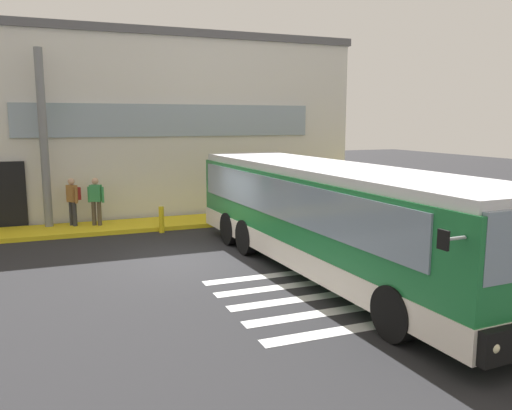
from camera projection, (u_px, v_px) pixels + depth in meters
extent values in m
cube|color=#232326|center=(187.00, 258.00, 14.46)|extent=(80.00, 90.00, 0.02)
cube|color=silver|center=(371.00, 326.00, 9.67)|extent=(4.40, 0.36, 0.01)
cube|color=silver|center=(345.00, 310.00, 10.50)|extent=(4.40, 0.36, 0.01)
cube|color=silver|center=(324.00, 296.00, 11.33)|extent=(4.40, 0.36, 0.01)
cube|color=silver|center=(305.00, 284.00, 12.15)|extent=(4.40, 0.36, 0.01)
cube|color=silver|center=(289.00, 274.00, 12.98)|extent=(4.40, 0.36, 0.01)
cube|color=silver|center=(124.00, 128.00, 24.92)|extent=(17.27, 12.00, 6.91)
cube|color=#56565B|center=(121.00, 50.00, 24.34)|extent=(17.47, 12.20, 0.30)
cube|color=#8C9EAD|center=(172.00, 120.00, 19.68)|extent=(11.27, 0.10, 1.20)
cube|color=yellow|center=(155.00, 224.00, 18.85)|extent=(21.27, 2.00, 0.15)
cylinder|color=slate|center=(44.00, 139.00, 17.61)|extent=(0.28, 0.28, 6.04)
cube|color=#1E7238|center=(331.00, 217.00, 12.83)|extent=(3.07, 11.61, 2.15)
cube|color=silver|center=(330.00, 249.00, 12.96)|extent=(3.11, 11.65, 0.55)
cube|color=silver|center=(332.00, 170.00, 12.64)|extent=(2.96, 11.40, 0.20)
cube|color=gray|center=(367.00, 193.00, 13.54)|extent=(0.51, 10.30, 0.95)
cube|color=gray|center=(278.00, 199.00, 12.50)|extent=(0.51, 10.30, 0.95)
sphere|color=beige|center=(493.00, 347.00, 7.25)|extent=(0.18, 0.18, 0.18)
cylinder|color=#B7B7BF|center=(454.00, 239.00, 7.15)|extent=(0.40, 0.07, 0.05)
cube|color=black|center=(443.00, 240.00, 7.07)|extent=(0.05, 0.20, 0.28)
cylinder|color=black|center=(494.00, 295.00, 9.89)|extent=(0.35, 1.01, 1.00)
cylinder|color=black|center=(395.00, 313.00, 8.94)|extent=(0.35, 1.01, 1.00)
cylinder|color=black|center=(318.00, 230.00, 15.75)|extent=(0.35, 1.01, 1.00)
cylinder|color=black|center=(247.00, 237.00, 14.80)|extent=(0.35, 1.01, 1.00)
cylinder|color=black|center=(297.00, 223.00, 16.92)|extent=(0.35, 1.01, 1.00)
cylinder|color=black|center=(230.00, 229.00, 15.97)|extent=(0.35, 1.01, 1.00)
cylinder|color=#2D2D33|center=(75.00, 214.00, 18.07)|extent=(0.15, 0.15, 0.85)
cylinder|color=#2D2D33|center=(71.00, 213.00, 18.19)|extent=(0.15, 0.15, 0.85)
cube|color=#996633|center=(72.00, 193.00, 18.02)|extent=(0.38, 0.44, 0.58)
sphere|color=tan|center=(71.00, 181.00, 17.95)|extent=(0.23, 0.23, 0.23)
cylinder|color=#996633|center=(76.00, 195.00, 17.87)|extent=(0.09, 0.09, 0.55)
cylinder|color=#996633|center=(68.00, 194.00, 18.18)|extent=(0.09, 0.09, 0.55)
cube|color=maroon|center=(76.00, 193.00, 18.15)|extent=(0.31, 0.35, 0.44)
cylinder|color=#4C4233|center=(99.00, 213.00, 18.18)|extent=(0.15, 0.15, 0.85)
cylinder|color=#4C4233|center=(94.00, 213.00, 18.20)|extent=(0.15, 0.15, 0.85)
cube|color=#338C4C|center=(96.00, 193.00, 18.07)|extent=(0.44, 0.37, 0.58)
sphere|color=tan|center=(95.00, 181.00, 18.00)|extent=(0.23, 0.23, 0.23)
cylinder|color=#338C4C|center=(103.00, 195.00, 18.05)|extent=(0.09, 0.09, 0.55)
cylinder|color=#338C4C|center=(89.00, 195.00, 18.11)|extent=(0.09, 0.09, 0.55)
cylinder|color=yellow|center=(161.00, 220.00, 17.70)|extent=(0.18, 0.18, 0.90)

